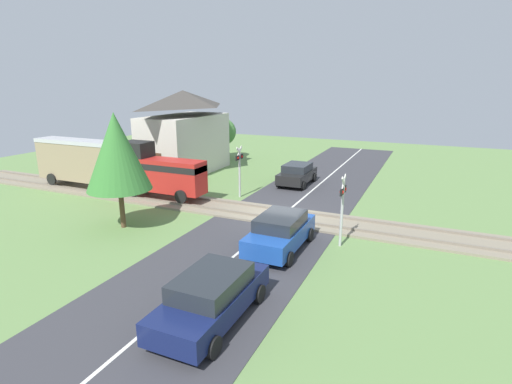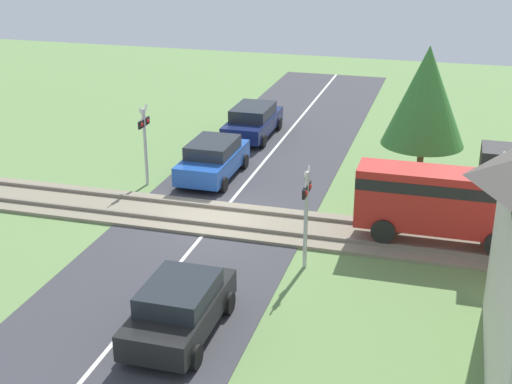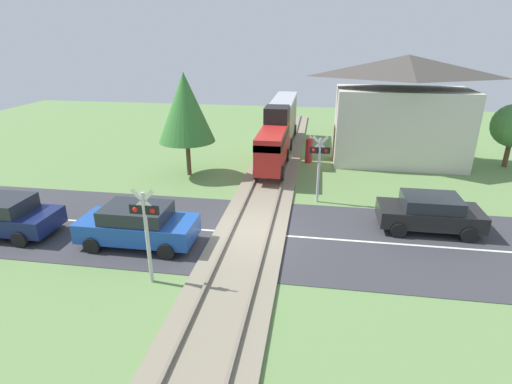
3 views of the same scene
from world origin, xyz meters
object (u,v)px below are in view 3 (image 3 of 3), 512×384
(crossing_signal_east_approach, at_px, (319,160))
(pedestrian_by_station, at_px, (309,150))
(car_near_crossing, at_px, (138,225))
(crossing_signal_west_approach, at_px, (146,224))
(train, at_px, (280,127))
(station_building, at_px, (401,112))
(car_far_side, at_px, (429,212))

(crossing_signal_east_approach, bearing_deg, pedestrian_by_station, 95.54)
(car_near_crossing, relative_size, crossing_signal_west_approach, 1.35)
(train, bearing_deg, pedestrian_by_station, -34.23)
(car_near_crossing, xyz_separation_m, crossing_signal_west_approach, (1.40, -2.23, 1.20))
(pedestrian_by_station, bearing_deg, car_near_crossing, -117.47)
(car_near_crossing, bearing_deg, station_building, 47.49)
(car_far_side, relative_size, crossing_signal_east_approach, 1.24)
(train, xyz_separation_m, pedestrian_by_station, (1.93, -1.31, -1.09))
(car_far_side, height_order, station_building, station_building)
(station_building, bearing_deg, train, 176.15)
(train, distance_m, pedestrian_by_station, 2.58)
(car_near_crossing, bearing_deg, train, 72.66)
(crossing_signal_west_approach, height_order, pedestrian_by_station, crossing_signal_west_approach)
(car_near_crossing, height_order, crossing_signal_west_approach, crossing_signal_west_approach)
(car_near_crossing, distance_m, pedestrian_by_station, 12.70)
(crossing_signal_east_approach, xyz_separation_m, station_building, (4.63, 6.99, 1.03))
(crossing_signal_west_approach, bearing_deg, train, 80.31)
(train, height_order, car_far_side, train)
(car_far_side, bearing_deg, crossing_signal_west_approach, -151.58)
(crossing_signal_west_approach, relative_size, station_building, 0.39)
(train, height_order, car_near_crossing, train)
(train, distance_m, crossing_signal_west_approach, 15.02)
(car_near_crossing, relative_size, crossing_signal_east_approach, 1.35)
(car_far_side, bearing_deg, pedestrian_by_station, 120.69)
(pedestrian_by_station, bearing_deg, train, 145.77)
(pedestrian_by_station, bearing_deg, crossing_signal_east_approach, -84.46)
(crossing_signal_west_approach, xyz_separation_m, pedestrian_by_station, (4.46, 13.49, -1.23))
(crossing_signal_east_approach, bearing_deg, car_near_crossing, -141.66)
(car_far_side, relative_size, crossing_signal_west_approach, 1.24)
(crossing_signal_east_approach, height_order, station_building, station_building)
(train, xyz_separation_m, crossing_signal_east_approach, (2.53, -7.48, 0.14))
(crossing_signal_west_approach, relative_size, pedestrian_by_station, 1.84)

